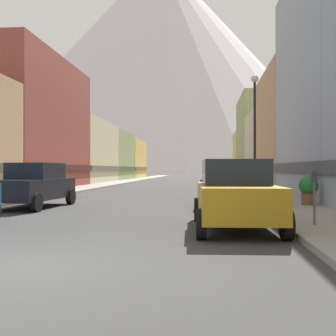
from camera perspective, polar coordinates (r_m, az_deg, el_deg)
ground_plane at (r=7.00m, az=-21.42°, el=-12.84°), size 400.00×400.00×0.00m
sidewalk_left at (r=42.17m, az=-7.53°, el=-2.11°), size 2.50×100.00×0.15m
sidewalk_right at (r=41.25m, az=9.68°, el=-2.15°), size 2.50×100.00×0.15m
storefront_left_2 at (r=33.82m, az=-20.24°, el=5.32°), size 8.15×13.83×9.82m
storefront_left_3 at (r=45.79m, az=-12.24°, el=1.94°), size 6.67×12.47×6.63m
storefront_left_4 at (r=57.26m, az=-8.89°, el=1.50°), size 7.12×11.20×6.56m
storefront_left_5 at (r=68.88m, az=-6.78°, el=1.09°), size 7.87×11.64×6.21m
storefront_right_2 at (r=34.99m, az=20.87°, el=4.50°), size 10.22×11.96×9.02m
storefront_right_3 at (r=45.49m, az=14.73°, el=2.43°), size 6.41×9.59×7.41m
storefront_right_4 at (r=57.21m, az=13.70°, el=3.70°), size 8.22×13.31×11.06m
storefront_right_5 at (r=67.95m, az=12.20°, el=1.55°), size 7.87×8.36×7.30m
car_left_1 at (r=17.55m, az=-17.78°, el=-2.21°), size 2.25×4.48×1.78m
car_right_0 at (r=10.94m, az=9.11°, el=-3.48°), size 2.22×4.47×1.78m
car_right_1 at (r=18.05m, az=7.59°, el=-2.16°), size 2.15×4.44×1.78m
parking_meter_near at (r=11.08m, az=19.30°, el=-2.84°), size 0.14×0.10×1.33m
potted_plant_0 at (r=17.10m, az=18.58°, el=-2.69°), size 0.75×0.75×1.12m
potted_plant_1 at (r=26.90m, az=-16.74°, el=-2.18°), size 0.46×0.46×0.80m
pedestrian_0 at (r=22.65m, az=13.34°, el=-1.76°), size 0.36×0.36×1.61m
pedestrian_1 at (r=22.77m, az=-18.91°, el=-1.63°), size 0.36×0.36×1.70m
streetlamp_right at (r=20.42m, az=11.72°, el=6.76°), size 0.36×0.36×5.86m
mountain_backdrop at (r=276.28m, az=-1.21°, el=14.12°), size 237.47×237.47×139.01m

